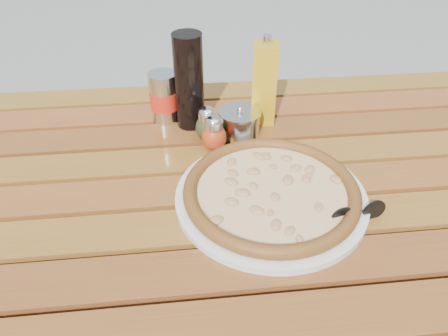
{
  "coord_description": "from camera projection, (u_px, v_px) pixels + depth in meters",
  "views": [
    {
      "loc": [
        -0.07,
        -0.66,
        1.3
      ],
      "look_at": [
        0.0,
        0.02,
        0.78
      ],
      "focal_mm": 35.0,
      "sensor_mm": 36.0,
      "label": 1
    }
  ],
  "objects": [
    {
      "name": "sunglasses",
      "position": [
        357.0,
        214.0,
        0.77
      ],
      "size": [
        0.11,
        0.04,
        0.04
      ],
      "rotation": [
        0.0,
        0.0,
        0.19
      ],
      "color": "black",
      "rests_on": "table"
    },
    {
      "name": "olive_oil_cruet",
      "position": [
        264.0,
        84.0,
        1.0
      ],
      "size": [
        0.06,
        0.06,
        0.21
      ],
      "rotation": [
        0.0,
        0.0,
        -0.18
      ],
      "color": "#B58513",
      "rests_on": "table"
    },
    {
      "name": "oregano_shaker",
      "position": [
        207.0,
        124.0,
        0.97
      ],
      "size": [
        0.07,
        0.07,
        0.08
      ],
      "rotation": [
        0.0,
        0.0,
        -0.28
      ],
      "color": "#373E18",
      "rests_on": "table"
    },
    {
      "name": "table",
      "position": [
        225.0,
        214.0,
        0.91
      ],
      "size": [
        1.4,
        0.9,
        0.75
      ],
      "color": "#3C1C0D",
      "rests_on": "ground"
    },
    {
      "name": "pepper_shaker",
      "position": [
        214.0,
        134.0,
        0.94
      ],
      "size": [
        0.06,
        0.06,
        0.08
      ],
      "rotation": [
        0.0,
        0.0,
        0.2
      ],
      "color": "#C23B16",
      "rests_on": "table"
    },
    {
      "name": "pizza",
      "position": [
        271.0,
        191.0,
        0.81
      ],
      "size": [
        0.36,
        0.36,
        0.03
      ],
      "rotation": [
        0.0,
        0.0,
        -0.09
      ],
      "color": "#F7E4B1",
      "rests_on": "plate"
    },
    {
      "name": "plate",
      "position": [
        271.0,
        197.0,
        0.82
      ],
      "size": [
        0.39,
        0.39,
        0.01
      ],
      "primitive_type": "cylinder",
      "rotation": [
        0.0,
        0.0,
        0.1
      ],
      "color": "silver",
      "rests_on": "table"
    },
    {
      "name": "soda_can",
      "position": [
        164.0,
        98.0,
        1.03
      ],
      "size": [
        0.08,
        0.08,
        0.12
      ],
      "rotation": [
        0.0,
        0.0,
        -0.28
      ],
      "color": "silver",
      "rests_on": "table"
    },
    {
      "name": "dark_bottle",
      "position": [
        189.0,
        82.0,
        0.98
      ],
      "size": [
        0.09,
        0.09,
        0.22
      ],
      "primitive_type": "cylinder",
      "rotation": [
        0.0,
        0.0,
        -0.41
      ],
      "color": "black",
      "rests_on": "table"
    },
    {
      "name": "parmesan_tin",
      "position": [
        240.0,
        122.0,
        0.99
      ],
      "size": [
        0.11,
        0.11,
        0.07
      ],
      "rotation": [
        0.0,
        0.0,
        -0.17
      ],
      "color": "silver",
      "rests_on": "table"
    }
  ]
}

